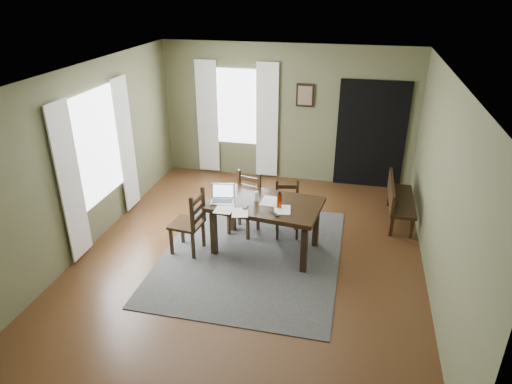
% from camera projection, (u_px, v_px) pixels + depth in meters
% --- Properties ---
extents(ground, '(5.00, 6.00, 0.01)m').
position_uv_depth(ground, '(252.00, 254.00, 6.89)').
color(ground, '#492C16').
extents(room_shell, '(5.02, 6.02, 2.71)m').
position_uv_depth(room_shell, '(251.00, 141.00, 6.12)').
color(room_shell, brown).
rests_on(room_shell, ground).
extents(rug, '(2.60, 3.20, 0.01)m').
position_uv_depth(rug, '(252.00, 254.00, 6.89)').
color(rug, '#3C3C3C').
rests_on(rug, ground).
extents(dining_table, '(1.69, 1.14, 0.79)m').
position_uv_depth(dining_table, '(266.00, 209.00, 6.71)').
color(dining_table, black).
rests_on(dining_table, rug).
extents(chair_end, '(0.49, 0.48, 1.01)m').
position_uv_depth(chair_end, '(190.00, 223.00, 6.75)').
color(chair_end, black).
rests_on(chair_end, rug).
extents(chair_back_left, '(0.53, 0.53, 0.99)m').
position_uv_depth(chair_back_left, '(245.00, 204.00, 7.32)').
color(chair_back_left, black).
rests_on(chair_back_left, rug).
extents(chair_back_right, '(0.45, 0.45, 0.87)m').
position_uv_depth(chair_back_right, '(287.00, 210.00, 7.27)').
color(chair_back_right, black).
rests_on(chair_back_right, rug).
extents(bench, '(0.41, 1.28, 0.72)m').
position_uv_depth(bench, '(398.00, 198.00, 7.67)').
color(bench, black).
rests_on(bench, ground).
extents(laptop, '(0.39, 0.33, 0.23)m').
position_uv_depth(laptop, '(223.00, 197.00, 6.71)').
color(laptop, '#B7B7BC').
rests_on(laptop, dining_table).
extents(computer_mouse, '(0.07, 0.10, 0.03)m').
position_uv_depth(computer_mouse, '(246.00, 207.00, 6.49)').
color(computer_mouse, '#3F3F42').
rests_on(computer_mouse, dining_table).
extents(tv_remote, '(0.15, 0.16, 0.02)m').
position_uv_depth(tv_remote, '(275.00, 214.00, 6.33)').
color(tv_remote, black).
rests_on(tv_remote, dining_table).
extents(drinking_glass, '(0.08, 0.08, 0.15)m').
position_uv_depth(drinking_glass, '(256.00, 196.00, 6.68)').
color(drinking_glass, silver).
rests_on(drinking_glass, dining_table).
extents(water_bottle, '(0.09, 0.09, 0.25)m').
position_uv_depth(water_bottle, '(279.00, 200.00, 6.47)').
color(water_bottle, '#9F2F0C').
rests_on(water_bottle, dining_table).
extents(paper_a, '(0.26, 0.33, 0.00)m').
position_uv_depth(paper_a, '(224.00, 209.00, 6.49)').
color(paper_a, white).
rests_on(paper_a, dining_table).
extents(paper_c, '(0.27, 0.35, 0.00)m').
position_uv_depth(paper_c, '(270.00, 201.00, 6.71)').
color(paper_c, white).
rests_on(paper_c, dining_table).
extents(paper_d, '(0.27, 0.33, 0.00)m').
position_uv_depth(paper_d, '(282.00, 210.00, 6.46)').
color(paper_d, white).
rests_on(paper_d, dining_table).
extents(paper_e, '(0.28, 0.34, 0.00)m').
position_uv_depth(paper_e, '(240.00, 213.00, 6.38)').
color(paper_e, white).
rests_on(paper_e, dining_table).
extents(window_left, '(0.01, 1.30, 1.70)m').
position_uv_depth(window_left, '(97.00, 147.00, 6.95)').
color(window_left, white).
rests_on(window_left, ground).
extents(window_back, '(1.00, 0.01, 1.50)m').
position_uv_depth(window_back, '(237.00, 107.00, 9.09)').
color(window_back, white).
rests_on(window_back, ground).
extents(curtain_left_near, '(0.03, 0.48, 2.30)m').
position_uv_depth(curtain_left_near, '(70.00, 183.00, 6.33)').
color(curtain_left_near, silver).
rests_on(curtain_left_near, ground).
extents(curtain_left_far, '(0.03, 0.48, 2.30)m').
position_uv_depth(curtain_left_far, '(126.00, 145.00, 7.77)').
color(curtain_left_far, silver).
rests_on(curtain_left_far, ground).
extents(curtain_back_left, '(0.44, 0.03, 2.30)m').
position_uv_depth(curtain_back_left, '(208.00, 117.00, 9.30)').
color(curtain_back_left, silver).
rests_on(curtain_back_left, ground).
extents(curtain_back_right, '(0.44, 0.03, 2.30)m').
position_uv_depth(curtain_back_right, '(267.00, 121.00, 9.05)').
color(curtain_back_right, silver).
rests_on(curtain_back_right, ground).
extents(framed_picture, '(0.34, 0.03, 0.44)m').
position_uv_depth(framed_picture, '(305.00, 95.00, 8.69)').
color(framed_picture, black).
rests_on(framed_picture, ground).
extents(doorway_back, '(1.30, 0.03, 2.10)m').
position_uv_depth(doorway_back, '(371.00, 135.00, 8.73)').
color(doorway_back, black).
rests_on(doorway_back, ground).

